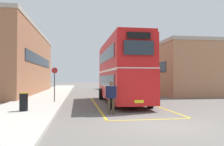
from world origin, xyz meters
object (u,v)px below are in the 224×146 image
object	(u,v)px
single_deck_bus	(115,80)
bus_stop_sign	(55,81)
double_decker_bus	(121,70)
pedestrian_boarding	(111,95)
litter_bin	(24,102)

from	to	relation	value
single_deck_bus	bus_stop_sign	distance (m)	20.35
double_decker_bus	single_deck_bus	xyz separation A→B (m)	(2.52, 19.28, -0.87)
bus_stop_sign	double_decker_bus	bearing A→B (deg)	-4.41
double_decker_bus	pedestrian_boarding	world-z (taller)	double_decker_bus
double_decker_bus	bus_stop_sign	size ratio (longest dim) A/B	3.87
single_deck_bus	double_decker_bus	bearing A→B (deg)	-97.44
pedestrian_boarding	double_decker_bus	bearing A→B (deg)	73.37
pedestrian_boarding	bus_stop_sign	xyz separation A→B (m)	(-3.53, 5.51, 0.67)
litter_bin	bus_stop_sign	size ratio (longest dim) A/B	0.38
pedestrian_boarding	bus_stop_sign	distance (m)	6.58
pedestrian_boarding	litter_bin	size ratio (longest dim) A/B	1.78
double_decker_bus	litter_bin	distance (m)	7.72
litter_bin	pedestrian_boarding	bearing A→B (deg)	-10.99
pedestrian_boarding	litter_bin	xyz separation A→B (m)	(-4.66, 0.90, -0.39)
double_decker_bus	single_deck_bus	distance (m)	19.46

